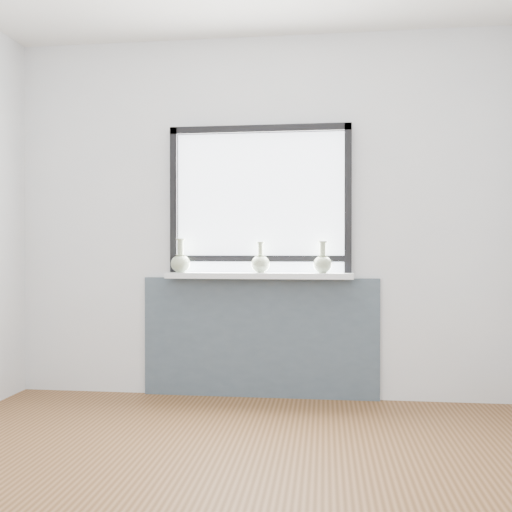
# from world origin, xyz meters

# --- Properties ---
(ground) EXTENTS (3.60, 3.60, 0.02)m
(ground) POSITION_xyz_m (0.00, 0.00, -0.01)
(ground) COLOR brown
(back_wall) EXTENTS (3.60, 0.02, 2.60)m
(back_wall) POSITION_xyz_m (0.00, 1.81, 1.30)
(back_wall) COLOR silver
(back_wall) RESTS_ON ground
(apron_panel) EXTENTS (1.70, 0.03, 0.86)m
(apron_panel) POSITION_xyz_m (0.00, 1.78, 0.43)
(apron_panel) COLOR #42515E
(apron_panel) RESTS_ON ground
(windowsill) EXTENTS (1.32, 0.18, 0.04)m
(windowsill) POSITION_xyz_m (0.00, 1.71, 0.88)
(windowsill) COLOR white
(windowsill) RESTS_ON apron_panel
(window) EXTENTS (1.30, 0.06, 1.05)m
(window) POSITION_xyz_m (0.00, 1.77, 1.44)
(window) COLOR black
(window) RESTS_ON windowsill
(vase_a) EXTENTS (0.14, 0.14, 0.24)m
(vase_a) POSITION_xyz_m (-0.56, 1.69, 0.98)
(vase_a) COLOR #A1B18C
(vase_a) RESTS_ON windowsill
(vase_b) EXTENTS (0.13, 0.13, 0.22)m
(vase_b) POSITION_xyz_m (0.01, 1.72, 0.97)
(vase_b) COLOR #A1B18C
(vase_b) RESTS_ON windowsill
(vase_c) EXTENTS (0.13, 0.13, 0.22)m
(vase_c) POSITION_xyz_m (0.45, 1.71, 0.97)
(vase_c) COLOR #A1B18C
(vase_c) RESTS_ON windowsill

